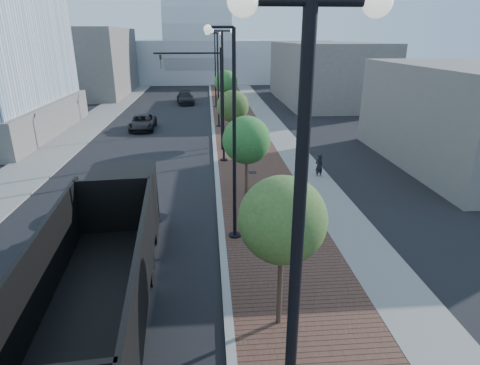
{
  "coord_description": "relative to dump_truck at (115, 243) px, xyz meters",
  "views": [
    {
      "loc": [
        -0.48,
        -6.38,
        8.79
      ],
      "look_at": [
        1.0,
        12.0,
        2.0
      ],
      "focal_mm": 29.81,
      "sensor_mm": 36.0,
      "label": 1
    }
  ],
  "objects": [
    {
      "name": "tree_0",
      "position": [
        5.69,
        -2.96,
        2.14
      ],
      "size": [
        2.63,
        2.62,
        5.07
      ],
      "color": "#382619",
      "rests_on": "ground"
    },
    {
      "name": "tree_2",
      "position": [
        5.69,
        20.04,
        1.65
      ],
      "size": [
        2.69,
        2.69,
        4.61
      ],
      "color": "#382619",
      "rests_on": "ground"
    },
    {
      "name": "traffic_mast",
      "position": [
        3.75,
        18.02,
        3.38
      ],
      "size": [
        5.09,
        0.2,
        8.0
      ],
      "color": "black",
      "rests_on": "ground"
    },
    {
      "name": "white_sedan",
      "position": [
        -1.31,
        6.48,
        -0.89
      ],
      "size": [
        2.99,
        4.6,
        1.43
      ],
      "primitive_type": "imported",
      "rotation": [
        0.0,
        0.0,
        0.37
      ],
      "color": "silver",
      "rests_on": "ground"
    },
    {
      "name": "streetlight_2",
      "position": [
        4.65,
        15.02,
        3.21
      ],
      "size": [
        1.72,
        0.56,
        9.28
      ],
      "color": "black",
      "rests_on": "ground"
    },
    {
      "name": "commercial_block_e",
      "position": [
        22.05,
        13.02,
        1.89
      ],
      "size": [
        10.0,
        16.0,
        7.0
      ],
      "primitive_type": "cube",
      "color": "#67625D",
      "rests_on": "ground"
    },
    {
      "name": "tree_3",
      "position": [
        5.69,
        32.04,
        2.39
      ],
      "size": [
        2.57,
        2.55,
        5.29
      ],
      "color": "#382619",
      "rests_on": "ground"
    },
    {
      "name": "commercial_block_ne",
      "position": [
        20.05,
        43.02,
        2.39
      ],
      "size": [
        12.0,
        22.0,
        8.0
      ],
      "primitive_type": "cube",
      "color": "#625D58",
      "rests_on": "ground"
    },
    {
      "name": "tree_1",
      "position": [
        5.69,
        8.04,
        1.78
      ],
      "size": [
        2.67,
        2.67,
        4.73
      ],
      "color": "#382619",
      "rests_on": "ground"
    },
    {
      "name": "concrete_strip",
      "position": [
        10.25,
        33.02,
        -1.54
      ],
      "size": [
        2.4,
        140.0,
        0.13
      ],
      "primitive_type": "cube",
      "color": "slate",
      "rests_on": "ground"
    },
    {
      "name": "streetlight_4",
      "position": [
        4.65,
        39.02,
        3.21
      ],
      "size": [
        1.72,
        0.56,
        9.28
      ],
      "color": "black",
      "rests_on": "ground"
    },
    {
      "name": "west_sidewalk",
      "position": [
        -8.95,
        33.02,
        -1.55
      ],
      "size": [
        4.0,
        140.0,
        0.12
      ],
      "primitive_type": "cube",
      "color": "slate",
      "rests_on": "ground"
    },
    {
      "name": "dump_truck",
      "position": [
        0.0,
        0.0,
        0.0
      ],
      "size": [
        3.8,
        14.02,
        3.81
      ],
      "rotation": [
        0.0,
        0.0,
        0.07
      ],
      "color": "black",
      "rests_on": "ground"
    },
    {
      "name": "utility_cover_2",
      "position": [
        6.45,
        12.02,
        -1.48
      ],
      "size": [
        0.5,
        0.5,
        0.02
      ],
      "primitive_type": "cube",
      "color": "black",
      "rests_on": "sidewalk"
    },
    {
      "name": "commercial_block_nw",
      "position": [
        -15.95,
        53.02,
        3.39
      ],
      "size": [
        14.0,
        20.0,
        10.0
      ],
      "primitive_type": "cube",
      "color": "#625D58",
      "rests_on": "ground"
    },
    {
      "name": "convention_center",
      "position": [
        2.05,
        78.02,
        4.4
      ],
      "size": [
        50.0,
        30.0,
        50.0
      ],
      "color": "#B2B8BD",
      "rests_on": "ground"
    },
    {
      "name": "dark_car_far",
      "position": [
        0.49,
        42.7,
        -0.83
      ],
      "size": [
        2.82,
        5.6,
        1.56
      ],
      "primitive_type": "imported",
      "rotation": [
        0.0,
        0.0,
        0.12
      ],
      "color": "black",
      "rests_on": "ground"
    },
    {
      "name": "dark_car_mid",
      "position": [
        -2.96,
        26.6,
        -0.9
      ],
      "size": [
        2.45,
        5.15,
        1.42
      ],
      "primitive_type": "imported",
      "rotation": [
        0.0,
        0.0,
        0.02
      ],
      "color": "black",
      "rests_on": "ground"
    },
    {
      "name": "streetlight_3",
      "position": [
        4.54,
        27.02,
        2.74
      ],
      "size": [
        1.44,
        0.56,
        9.21
      ],
      "color": "black",
      "rests_on": "ground"
    },
    {
      "name": "sidewalk",
      "position": [
        7.55,
        33.02,
        -1.55
      ],
      "size": [
        7.0,
        140.0,
        0.12
      ],
      "primitive_type": "cube",
      "color": "#4C2D23",
      "rests_on": "ground"
    },
    {
      "name": "utility_cover_1",
      "position": [
        6.45,
        1.02,
        -1.48
      ],
      "size": [
        0.5,
        0.5,
        0.02
      ],
      "primitive_type": "cube",
      "color": "black",
      "rests_on": "sidewalk"
    },
    {
      "name": "streetlight_0",
      "position": [
        4.65,
        -8.98,
        3.21
      ],
      "size": [
        1.72,
        0.56,
        9.28
      ],
      "color": "black",
      "rests_on": "ground"
    },
    {
      "name": "curb",
      "position": [
        4.05,
        33.02,
        -1.54
      ],
      "size": [
        0.3,
        140.0,
        0.14
      ],
      "primitive_type": "cube",
      "color": "gray",
      "rests_on": "ground"
    },
    {
      "name": "pedestrian",
      "position": [
        10.73,
        11.02,
        -0.8
      ],
      "size": [
        0.7,
        0.6,
        1.62
      ],
      "primitive_type": "imported",
      "rotation": [
        0.0,
        0.0,
        3.57
      ],
      "color": "black",
      "rests_on": "ground"
    },
    {
      "name": "streetlight_1",
      "position": [
        4.54,
        3.02,
        2.74
      ],
      "size": [
        1.44,
        0.56,
        9.21
      ],
      "color": "black",
      "rests_on": "ground"
    }
  ]
}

